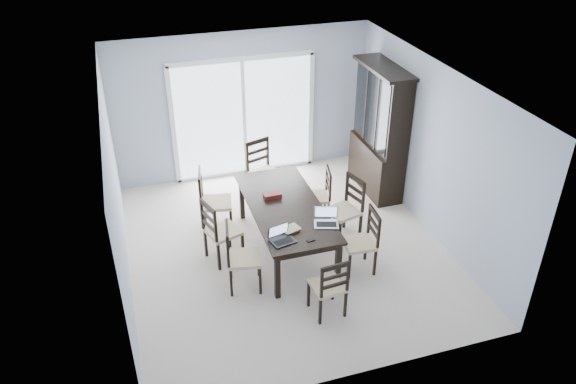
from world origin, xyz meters
name	(u,v)px	position (x,y,z in m)	size (l,w,h in m)	color
floor	(286,248)	(0.00, 0.00, 0.00)	(5.00, 5.00, 0.00)	beige
ceiling	(285,81)	(0.00, 0.00, 2.60)	(5.00, 5.00, 0.00)	white
back_wall	(243,106)	(0.00, 2.50, 1.30)	(4.50, 0.02, 2.60)	#A0ADBF
wall_left	(116,197)	(-2.25, 0.00, 1.30)	(0.02, 5.00, 2.60)	#A0ADBF
wall_right	(431,150)	(2.25, 0.00, 1.30)	(0.02, 5.00, 2.60)	#A0ADBF
balcony	(234,151)	(0.00, 3.50, -0.05)	(4.50, 2.00, 0.10)	gray
railing	(223,105)	(0.00, 4.50, 0.55)	(4.50, 0.06, 1.10)	#99999E
dining_table	(286,210)	(0.00, 0.00, 0.67)	(1.00, 2.20, 0.75)	black
china_hutch	(379,132)	(2.02, 1.25, 1.07)	(0.50, 1.38, 2.20)	black
sliding_door	(244,117)	(0.00, 2.48, 1.09)	(2.52, 0.05, 2.18)	silver
chair_left_near	(237,251)	(-0.86, -0.63, 0.59)	(0.51, 0.50, 1.12)	black
chair_left_mid	(216,226)	(-1.01, 0.01, 0.60)	(0.55, 0.54, 1.14)	black
chair_left_far	(209,195)	(-0.96, 0.81, 0.63)	(0.54, 0.53, 1.19)	black
chair_right_near	(366,235)	(0.91, -0.77, 0.57)	(0.45, 0.44, 1.08)	black
chair_right_mid	(349,202)	(0.99, 0.04, 0.60)	(0.54, 0.53, 1.14)	black
chair_right_far	(322,190)	(0.77, 0.58, 0.55)	(0.47, 0.46, 1.03)	black
chair_end_near	(331,282)	(0.11, -1.53, 0.54)	(0.42, 0.43, 1.03)	black
chair_end_far	(262,164)	(0.06, 1.54, 0.63)	(0.57, 0.58, 1.20)	black
laptop_dark	(283,239)	(-0.29, -0.83, 0.80)	(0.34, 0.27, 0.21)	black
laptop_silver	(326,221)	(0.38, -0.63, 0.80)	(0.38, 0.32, 0.23)	silver
book_stack	(290,229)	(-0.12, -0.62, 0.77)	(0.28, 0.24, 0.04)	maroon
cell_phone	(311,240)	(0.06, -0.91, 0.76)	(0.11, 0.05, 0.01)	black
game_box	(272,195)	(-0.12, 0.27, 0.78)	(0.25, 0.13, 0.06)	#521510
hot_tub	(194,131)	(-0.77, 3.54, 0.47)	(1.90, 1.72, 0.94)	maroon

